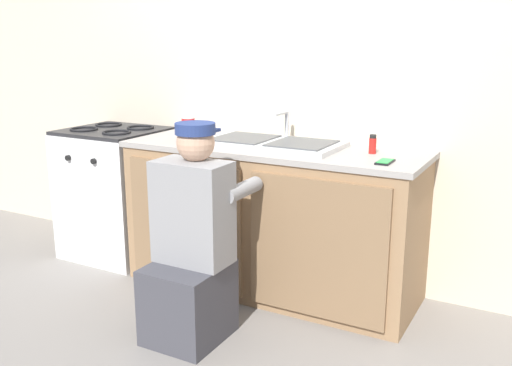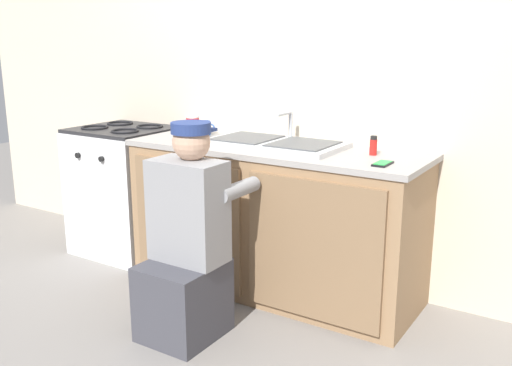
% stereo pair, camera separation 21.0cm
% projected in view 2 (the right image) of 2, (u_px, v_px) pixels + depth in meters
% --- Properties ---
extents(ground_plane, '(12.00, 12.00, 0.00)m').
position_uv_depth(ground_plane, '(247.00, 306.00, 3.30)').
color(ground_plane, gray).
extents(back_wall, '(6.00, 0.10, 2.50)m').
position_uv_depth(back_wall, '(304.00, 81.00, 3.53)').
color(back_wall, beige).
rests_on(back_wall, ground_plane).
extents(counter_cabinet, '(1.76, 0.62, 0.86)m').
position_uv_depth(counter_cabinet, '(273.00, 222.00, 3.43)').
color(counter_cabinet, '#997551').
rests_on(counter_cabinet, ground_plane).
extents(countertop, '(1.80, 0.62, 0.03)m').
position_uv_depth(countertop, '(274.00, 149.00, 3.33)').
color(countertop, '#9E9993').
rests_on(countertop, counter_cabinet).
extents(sink_double_basin, '(0.80, 0.44, 0.19)m').
position_uv_depth(sink_double_basin, '(275.00, 143.00, 3.32)').
color(sink_double_basin, silver).
rests_on(sink_double_basin, countertop).
extents(stove_range, '(0.64, 0.62, 0.91)m').
position_uv_depth(stove_range, '(126.00, 190.00, 4.08)').
color(stove_range, white).
rests_on(stove_range, ground_plane).
extents(plumber_person, '(0.42, 0.61, 1.10)m').
position_uv_depth(plumber_person, '(187.00, 249.00, 2.90)').
color(plumber_person, '#3F3F47').
rests_on(plumber_person, ground_plane).
extents(spice_bottle_red, '(0.04, 0.04, 0.10)m').
position_uv_depth(spice_bottle_red, '(373.00, 146.00, 3.07)').
color(spice_bottle_red, red).
rests_on(spice_bottle_red, countertop).
extents(soda_cup_red, '(0.08, 0.08, 0.15)m').
position_uv_depth(soda_cup_red, '(193.00, 128.00, 3.51)').
color(soda_cup_red, red).
rests_on(soda_cup_red, countertop).
extents(cell_phone, '(0.07, 0.14, 0.01)m').
position_uv_depth(cell_phone, '(383.00, 164.00, 2.84)').
color(cell_phone, black).
rests_on(cell_phone, countertop).
extents(coffee_mug, '(0.13, 0.08, 0.09)m').
position_uv_depth(coffee_mug, '(205.00, 128.00, 3.71)').
color(coffee_mug, '#335699').
rests_on(coffee_mug, countertop).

